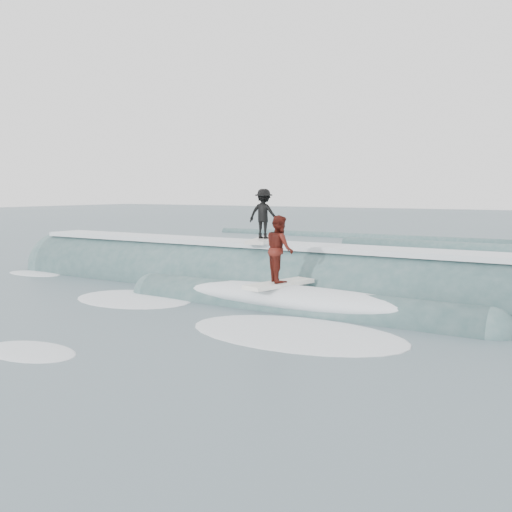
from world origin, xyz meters
The scene contains 6 objects.
ground centered at (0.00, 0.00, 0.00)m, with size 160.00×160.00×0.00m, color #425C61.
breaking_wave centered at (0.21, 3.25, 0.04)m, with size 20.70×4.11×2.66m.
surfer_black centered at (-0.35, 3.51, 2.12)m, with size 1.04×2.07×1.55m.
surfer_red centered at (1.41, 1.31, 1.38)m, with size 1.05×2.07×1.75m.
whitewater centered at (-0.32, -0.56, 0.00)m, with size 14.83×7.78×0.10m.
far_swells centered at (-0.16, 17.65, 0.00)m, with size 36.55×8.65×0.80m.
Camera 1 is at (8.13, -10.84, 2.91)m, focal length 40.00 mm.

